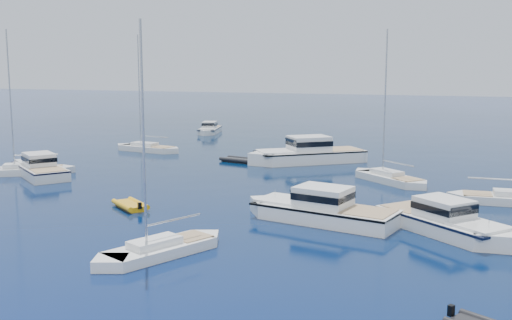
# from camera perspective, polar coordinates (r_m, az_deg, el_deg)

# --- Properties ---
(ground) EXTENTS (400.00, 400.00, 0.00)m
(ground) POSITION_cam_1_polar(r_m,az_deg,el_deg) (31.26, -14.88, -10.15)
(ground) COLOR navy
(ground) RESTS_ON ground
(motor_cruiser_right) EXTENTS (10.04, 9.06, 2.73)m
(motor_cruiser_right) POSITION_cam_1_polar(r_m,az_deg,el_deg) (38.51, 17.57, -6.66)
(motor_cruiser_right) COLOR white
(motor_cruiser_right) RESTS_ON ground
(motor_cruiser_centre) EXTENTS (11.77, 5.59, 2.97)m
(motor_cruiser_centre) POSITION_cam_1_polar(r_m,az_deg,el_deg) (39.80, 6.07, -5.79)
(motor_cruiser_centre) COLOR white
(motor_cruiser_centre) RESTS_ON ground
(motor_cruiser_far_l) EXTENTS (10.40, 8.64, 2.75)m
(motor_cruiser_far_l) POSITION_cam_1_polar(r_m,az_deg,el_deg) (59.50, -19.91, -1.40)
(motor_cruiser_far_l) COLOR silver
(motor_cruiser_far_l) RESTS_ON ground
(motor_cruiser_distant) EXTENTS (13.24, 11.82, 3.58)m
(motor_cruiser_distant) POSITION_cam_1_polar(r_m,az_deg,el_deg) (63.88, 4.82, -0.23)
(motor_cruiser_distant) COLOR white
(motor_cruiser_distant) RESTS_ON ground
(motor_cruiser_horizon) EXTENTS (4.78, 9.02, 2.26)m
(motor_cruiser_horizon) POSITION_cam_1_polar(r_m,az_deg,el_deg) (92.43, -4.44, 2.57)
(motor_cruiser_horizon) COLOR silver
(motor_cruiser_horizon) RESTS_ON ground
(sailboat_fore) EXTENTS (5.58, 8.93, 12.87)m
(sailboat_fore) POSITION_cam_1_polar(r_m,az_deg,el_deg) (33.05, -9.07, -8.91)
(sailboat_fore) COLOR white
(sailboat_fore) RESTS_ON ground
(sailboat_mid_r) EXTENTS (8.73, 7.93, 13.78)m
(sailboat_mid_r) POSITION_cam_1_polar(r_m,az_deg,el_deg) (54.11, 12.58, -2.06)
(sailboat_mid_r) COLOR silver
(sailboat_mid_r) RESTS_ON ground
(sailboat_mid_l) EXTENTS (9.31, 7.21, 13.95)m
(sailboat_mid_l) POSITION_cam_1_polar(r_m,az_deg,el_deg) (60.75, -21.07, -1.26)
(sailboat_mid_l) COLOR silver
(sailboat_mid_l) RESTS_ON ground
(sailboat_centre) EXTENTS (9.47, 3.15, 13.68)m
(sailboat_centre) POSITION_cam_1_polar(r_m,az_deg,el_deg) (48.30, 22.92, -3.84)
(sailboat_centre) COLOR silver
(sailboat_centre) RESTS_ON ground
(sailboat_far_l) EXTENTS (10.03, 3.91, 14.36)m
(sailboat_far_l) POSITION_cam_1_polar(r_m,az_deg,el_deg) (73.45, -10.30, 0.84)
(sailboat_far_l) COLOR silver
(sailboat_far_l) RESTS_ON ground
(tender_yellow) EXTENTS (3.97, 3.62, 0.95)m
(tender_yellow) POSITION_cam_1_polar(r_m,az_deg,el_deg) (44.06, -11.85, -4.50)
(tender_yellow) COLOR #F1A70E
(tender_yellow) RESTS_ON ground
(tender_grey_far) EXTENTS (4.60, 3.09, 0.95)m
(tender_grey_far) POSITION_cam_1_polar(r_m,az_deg,el_deg) (63.98, -1.59, -0.19)
(tender_grey_far) COLOR black
(tender_grey_far) RESTS_ON ground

